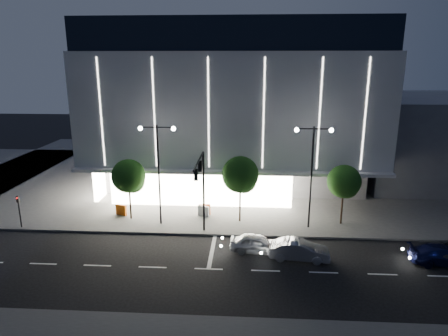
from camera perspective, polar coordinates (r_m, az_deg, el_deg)
ground at (r=30.53m, az=-5.76°, el=-12.67°), size 160.00×160.00×0.00m
sidewalk_museum at (r=52.56m, az=3.79°, el=-0.51°), size 70.00×40.00×0.15m
museum at (r=49.21m, az=1.59°, el=9.36°), size 30.00×25.80×18.00m
annex_building at (r=55.72m, az=26.08°, el=4.07°), size 16.00×20.00×10.00m
traffic_mast at (r=31.55m, az=-3.25°, el=-1.80°), size 0.33×5.89×7.07m
street_lamp_west at (r=34.51m, az=-9.37°, el=1.10°), size 3.16×0.36×9.00m
street_lamp_east at (r=34.08m, az=12.47°, el=0.76°), size 3.16×0.36×9.00m
ped_signal_far at (r=38.81m, az=-27.23°, el=-5.12°), size 0.22×0.24×3.00m
tree_left at (r=36.72m, az=-13.43°, el=-1.38°), size 3.02×3.02×5.72m
tree_mid at (r=35.07m, az=2.38°, el=-1.23°), size 3.25×3.25×6.15m
tree_right at (r=36.18m, az=16.78°, el=-2.11°), size 2.91×2.91×5.51m
car_lead at (r=31.04m, az=4.72°, el=-10.70°), size 4.28×2.09×1.41m
car_second at (r=30.40m, az=10.67°, el=-11.45°), size 4.57×1.99×1.46m
car_third at (r=33.29m, az=28.79°, el=-10.83°), size 4.66×1.90×1.35m
barrier_a at (r=38.82m, az=-14.48°, el=-5.81°), size 1.12×0.63×1.00m
barrier_c at (r=37.71m, az=-2.81°, el=-5.95°), size 1.13×0.47×1.00m
barrier_d at (r=37.37m, az=-2.93°, el=-6.16°), size 1.11×0.66×1.00m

